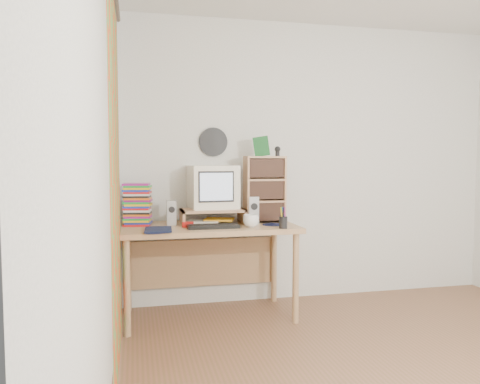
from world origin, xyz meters
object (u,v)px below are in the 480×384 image
crt_monitor (213,187)px  diary (145,229)px  desk (207,241)px  cd_rack (264,189)px  dvd_stack (138,208)px  mug (251,221)px  keyboard (213,226)px

crt_monitor → diary: (-0.57, -0.38, -0.27)m
desk → cd_rack: bearing=2.6°
crt_monitor → dvd_stack: crt_monitor is taller
desk → crt_monitor: (0.07, 0.09, 0.43)m
desk → mug: (0.31, -0.24, 0.18)m
desk → mug: mug is taller
crt_monitor → cd_rack: cd_rack is taller
mug → desk: bearing=142.4°
keyboard → cd_rack: (0.48, 0.25, 0.26)m
crt_monitor → dvd_stack: 0.64m
desk → diary: size_ratio=5.84×
crt_monitor → mug: crt_monitor is taller
dvd_stack → mug: bearing=-8.4°
dvd_stack → diary: dvd_stack is taller
dvd_stack → mug: 0.91m
keyboard → mug: 0.30m
dvd_stack → cd_rack: size_ratio=0.52×
dvd_stack → crt_monitor: bearing=13.6°
dvd_stack → cd_rack: cd_rack is taller
desk → dvd_stack: size_ratio=4.83×
dvd_stack → mug: dvd_stack is taller
keyboard → diary: size_ratio=1.66×
crt_monitor → diary: 0.74m
cd_rack → mug: size_ratio=4.45×
crt_monitor → cd_rack: 0.43m
desk → dvd_stack: dvd_stack is taller
mug → dvd_stack: bearing=161.8°
dvd_stack → diary: 0.37m
desk → mug: size_ratio=11.23×
cd_rack → desk: bearing=-177.3°
mug → diary: bearing=-176.0°
crt_monitor → diary: crt_monitor is taller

